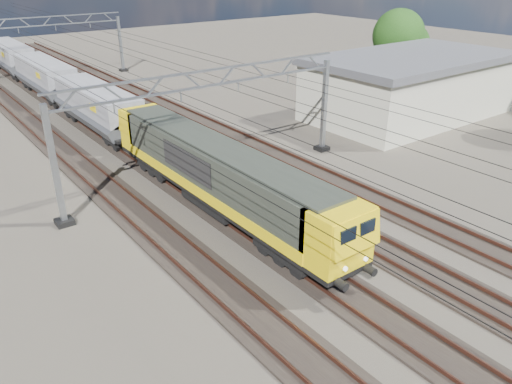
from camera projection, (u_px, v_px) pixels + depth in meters
ground at (251, 203)px, 29.06m from camera, size 160.00×160.00×0.00m
track_outer_west at (158, 233)px, 25.75m from camera, size 2.60×140.00×0.30m
track_loco at (223, 212)px, 27.93m from camera, size 2.60×140.00×0.30m
track_inner_east at (278, 193)px, 30.12m from camera, size 2.60×140.00×0.30m
track_outer_east at (326, 177)px, 32.30m from camera, size 2.60×140.00×0.30m
catenary_gantry_mid at (212, 122)px, 30.29m from camera, size 19.90×0.90×7.11m
catenary_gantry_far at (40, 47)px, 56.30m from camera, size 19.90×0.90×7.11m
overhead_wires at (178, 80)px, 32.39m from camera, size 12.03×140.00×0.53m
locomotive at (217, 172)px, 27.27m from camera, size 2.76×21.10×3.62m
hopper_wagon_lead at (97, 105)px, 40.09m from camera, size 3.38×13.00×3.25m
hopper_wagon_mid at (45, 75)px, 50.35m from camera, size 3.38×13.00×3.25m
hopper_wagon_third at (11, 56)px, 60.61m from camera, size 3.38×13.00×3.25m
industrial_shed at (410, 85)px, 44.23m from camera, size 18.60×10.60×5.40m
tree_far at (402, 38)px, 53.32m from camera, size 5.92×5.52×8.26m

